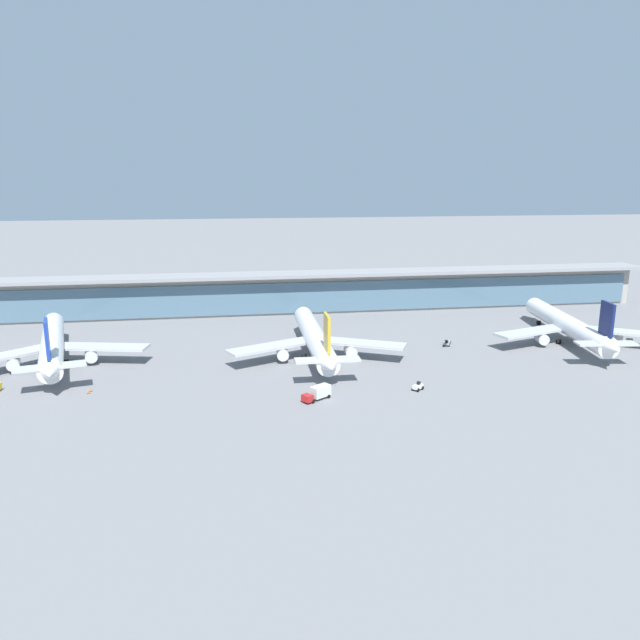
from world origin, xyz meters
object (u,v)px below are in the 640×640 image
object	(u,v)px
service_truck_near_nose_white	(418,387)
service_truck_on_taxiway_olive	(617,339)
airliner_right_stand	(568,325)
service_truck_mid_apron_grey	(447,342)
safety_cone_delta	(91,390)
airliner_centre_stand	(315,338)
airliner_left_stand	(52,345)
safety_cone_charlie	(88,392)
service_truck_under_wing_red	(318,392)

from	to	relation	value
service_truck_near_nose_white	service_truck_on_taxiway_olive	world-z (taller)	service_truck_on_taxiway_olive
airliner_right_stand	service_truck_near_nose_white	world-z (taller)	airliner_right_stand
service_truck_mid_apron_grey	service_truck_on_taxiway_olive	xyz separation A→B (m)	(51.36, -7.15, 0.88)
service_truck_on_taxiway_olive	safety_cone_delta	xyz separation A→B (m)	(-149.22, -18.31, -1.37)
airliner_centre_stand	service_truck_mid_apron_grey	world-z (taller)	airliner_centre_stand
airliner_left_stand	service_truck_near_nose_white	xyz separation A→B (m)	(90.84, -35.62, -4.56)
service_truck_on_taxiway_olive	service_truck_mid_apron_grey	bearing A→B (deg)	172.07
airliner_left_stand	airliner_right_stand	world-z (taller)	same
service_truck_mid_apron_grey	safety_cone_delta	bearing A→B (deg)	-165.41
service_truck_on_taxiway_olive	service_truck_near_nose_white	bearing A→B (deg)	-157.65
airliner_right_stand	service_truck_mid_apron_grey	distance (m)	37.65
airliner_left_stand	safety_cone_charlie	size ratio (longest dim) A/B	91.67
airliner_left_stand	service_truck_on_taxiway_olive	bearing A→B (deg)	-2.03
airliner_right_stand	service_truck_on_taxiway_olive	size ratio (longest dim) A/B	8.84
airliner_right_stand	safety_cone_charlie	xyz separation A→B (m)	(-135.33, -23.62, -5.12)
airliner_left_stand	service_truck_under_wing_red	size ratio (longest dim) A/B	8.74
service_truck_under_wing_red	service_truck_on_taxiway_olive	world-z (taller)	same
service_truck_mid_apron_grey	safety_cone_charlie	distance (m)	101.70
airliner_right_stand	service_truck_under_wing_red	distance (m)	90.47
service_truck_mid_apron_grey	airliner_right_stand	bearing A→B (deg)	-4.86
airliner_right_stand	service_truck_on_taxiway_olive	distance (m)	15.16
service_truck_near_nose_white	service_truck_under_wing_red	world-z (taller)	service_truck_under_wing_red
service_truck_mid_apron_grey	safety_cone_delta	xyz separation A→B (m)	(-97.85, -25.47, -0.49)
service_truck_under_wing_red	safety_cone_charlie	world-z (taller)	service_truck_under_wing_red
airliner_right_stand	airliner_centre_stand	bearing A→B (deg)	-178.18
airliner_left_stand	airliner_right_stand	bearing A→B (deg)	-0.69
service_truck_near_nose_white	airliner_centre_stand	bearing A→B (deg)	122.57
airliner_centre_stand	service_truck_on_taxiway_olive	world-z (taller)	airliner_centre_stand
airliner_left_stand	service_truck_mid_apron_grey	world-z (taller)	airliner_left_stand
airliner_right_stand	service_truck_mid_apron_grey	bearing A→B (deg)	175.14
safety_cone_charlie	service_truck_on_taxiway_olive	bearing A→B (deg)	7.48
safety_cone_delta	safety_cone_charlie	bearing A→B (deg)	-100.68
airliner_centre_stand	service_truck_mid_apron_grey	distance (m)	41.87
service_truck_near_nose_white	airliner_right_stand	bearing A→B (deg)	30.06
airliner_left_stand	safety_cone_delta	world-z (taller)	airliner_left_stand
airliner_right_stand	service_truck_on_taxiway_olive	xyz separation A→B (m)	(14.14, -3.99, -3.74)
service_truck_under_wing_red	safety_cone_delta	bearing A→B (deg)	165.09
safety_cone_delta	airliner_left_stand	bearing A→B (deg)	120.51
airliner_left_stand	safety_cone_delta	bearing A→B (deg)	-59.49
service_truck_under_wing_red	service_truck_mid_apron_grey	size ratio (longest dim) A/B	1.09
airliner_centre_stand	service_truck_on_taxiway_olive	distance (m)	92.68
airliner_left_stand	safety_cone_charlie	bearing A→B (deg)	-61.24
service_truck_on_taxiway_olive	safety_cone_charlie	distance (m)	150.76
airliner_centre_stand	safety_cone_delta	xyz separation A→B (m)	(-56.62, -19.81, -5.12)
airliner_centre_stand	safety_cone_charlie	world-z (taller)	airliner_centre_stand
airliner_right_stand	service_truck_near_nose_white	bearing A→B (deg)	-149.94
service_truck_under_wing_red	airliner_centre_stand	bearing A→B (deg)	82.62
airliner_centre_stand	service_truck_near_nose_white	xyz separation A→B (m)	(20.01, -31.33, -4.56)
airliner_left_stand	service_truck_near_nose_white	bearing A→B (deg)	-21.41
airliner_right_stand	service_truck_under_wing_red	bearing A→B (deg)	-156.39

